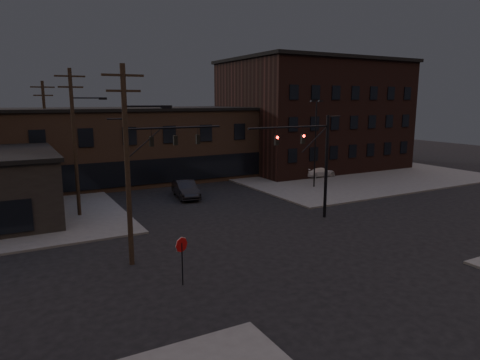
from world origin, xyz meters
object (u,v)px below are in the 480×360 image
stop_sign (182,250)px  car_crossing (186,189)px  traffic_signal_near (315,156)px  traffic_signal_far (146,160)px  parked_car_lot_b (319,172)px  parked_car_lot_a (300,167)px

stop_sign → car_crossing: (7.42, 18.24, -1.02)m
traffic_signal_near → stop_sign: size_ratio=3.23×
traffic_signal_far → stop_sign: bearing=-97.3°
traffic_signal_far → car_crossing: 11.11m
stop_sign → parked_car_lot_b: 32.56m
stop_sign → parked_car_lot_a: stop_sign is taller
stop_sign → parked_car_lot_a: (25.05, 23.99, -0.96)m
stop_sign → traffic_signal_near: bearing=25.9°
traffic_signal_near → stop_sign: (-13.36, -6.49, -3.09)m
traffic_signal_near → parked_car_lot_a: (11.69, 17.51, -4.04)m
car_crossing → parked_car_lot_a: bearing=26.4°
traffic_signal_near → traffic_signal_far: same height
stop_sign → parked_car_lot_b: stop_sign is taller
traffic_signal_far → traffic_signal_near: bearing=-16.2°
stop_sign → parked_car_lot_a: size_ratio=0.57×
traffic_signal_far → stop_sign: 10.55m
stop_sign → car_crossing: size_ratio=0.49×
parked_car_lot_a → car_crossing: car_crossing is taller
stop_sign → parked_car_lot_a: 34.70m
traffic_signal_near → parked_car_lot_a: bearing=56.3°
parked_car_lot_a → stop_sign: bearing=108.8°
traffic_signal_near → car_crossing: size_ratio=1.59×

